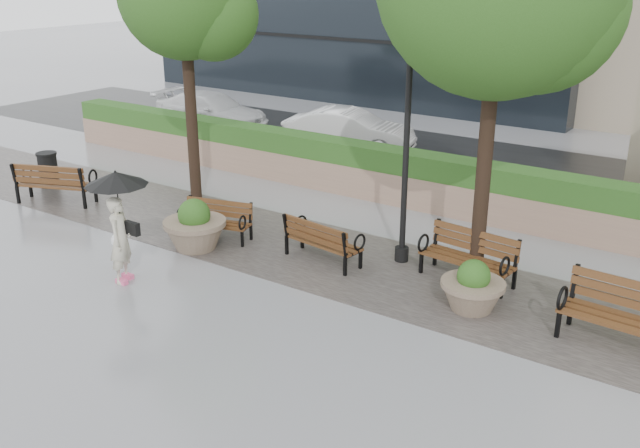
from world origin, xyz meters
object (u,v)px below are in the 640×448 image
Objects in this scene: car_left at (212,111)px; trash_bin at (48,171)px; bench_3 at (467,267)px; planter_right at (473,291)px; bench_4 at (625,331)px; pedestrian at (119,216)px; lamppost at (405,169)px; bench_1 at (216,228)px; planter_left at (195,230)px; bench_0 at (56,191)px; bench_2 at (322,249)px; car_right at (349,131)px.

trash_bin is at bearing -174.44° from car_left.
car_left is (-12.90, 6.94, 0.36)m from bench_3.
planter_right is 15.66m from car_left.
pedestrian is (-8.47, -2.70, 0.99)m from bench_4.
car_left reaches higher than planter_right.
planter_right is 0.26× the size of lamppost.
trash_bin is at bearing -170.26° from bench_3.
bench_4 is 1.83× the size of planter_right.
planter_left reaches higher than bench_1.
bench_1 is at bearing 163.08° from bench_0.
planter_right is at bearing -56.19° from bench_3.
bench_3 is 0.87× the size of pedestrian.
planter_right is at bearing -176.74° from bench_2.
pedestrian is at bearing -147.83° from car_left.
bench_0 is 0.47× the size of lamppost.
pedestrian is (6.32, -2.91, 0.86)m from trash_bin.
bench_0 reaches higher than bench_3.
planter_left is at bearing -8.82° from trash_bin.
bench_0 is at bearing -169.45° from lamppost.
planter_right is at bearing -30.79° from lamppost.
bench_4 reaches higher than bench_3.
planter_left is 8.87m from car_right.
bench_4 is 2.28× the size of trash_bin.
planter_right is at bearing 6.47° from planter_left.
pedestrian is at bearing 55.47° from bench_2.
bench_3 is at bearing -156.31° from bench_2.
bench_3 reaches higher than bench_2.
bench_4 is (3.07, -0.96, 0.03)m from bench_3.
car_left reaches higher than bench_0.
bench_2 is at bearing -165.71° from car_right.
lamppost is 0.98× the size of car_left.
planter_right is 0.52× the size of pedestrian.
trash_bin is (-1.33, 0.75, 0.14)m from bench_0.
pedestrian is (-5.41, -3.66, 1.02)m from bench_3.
bench_2 reaches higher than bench_1.
bench_3 is at bearing -6.02° from lamppost.
bench_1 is at bearing -23.31° from pedestrian.
bench_1 is at bearing -162.47° from lamppost.
car_right is at bearing -92.76° from car_left.
car_left is 5.82m from car_right.
car_left is at bearing 130.82° from planter_left.
bench_1 is 6.33m from trash_bin.
trash_bin is 0.22× the size of car_right.
planter_right is at bearing -123.80° from car_left.
lamppost is at bearing 5.07° from trash_bin.
planter_left is 4.60m from lamppost.
lamppost reaches higher than bench_1.
lamppost is at bearing 149.21° from planter_right.
bench_4 is 0.50× the size of car_right.
planter_left is (-2.61, -0.94, 0.16)m from bench_2.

